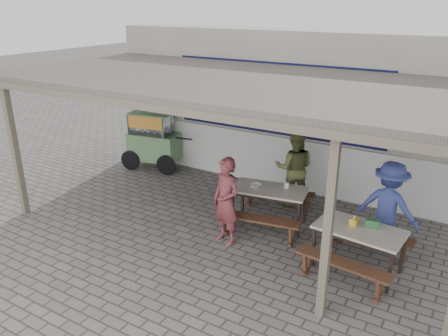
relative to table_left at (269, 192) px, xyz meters
name	(u,v)px	position (x,y,z in m)	size (l,w,h in m)	color
ground	(212,241)	(-0.59, -1.13, -0.67)	(60.00, 60.00, 0.00)	slate
back_wall	(293,109)	(-0.59, 2.45, 1.05)	(9.00, 1.28, 3.50)	#B2ADA0
warung_roof	(239,84)	(-0.58, -0.23, 2.04)	(9.00, 4.21, 2.81)	#5E5650
table_left	(269,192)	(0.00, 0.00, 0.00)	(1.50, 0.95, 0.75)	beige
bench_left_street	(259,223)	(0.11, -0.66, -0.33)	(1.53, 0.53, 0.45)	brown
bench_left_wall	(278,195)	(-0.11, 0.66, -0.33)	(1.53, 0.53, 0.45)	brown
table_right	(359,233)	(1.88, -0.69, 0.00)	(1.41, 0.89, 0.75)	beige
bench_right_street	(342,269)	(1.82, -1.29, -0.34)	(1.46, 0.43, 0.45)	brown
bench_right_wall	(370,236)	(1.94, -0.09, -0.34)	(1.46, 0.43, 0.45)	brown
vendor_cart	(153,139)	(-3.88, 1.26, 0.13)	(1.76, 0.95, 1.47)	#6E9462
patron_street_side	(226,201)	(-0.36, -1.01, 0.13)	(0.59, 0.38, 1.60)	brown
patron_wall_side	(294,168)	(0.07, 1.04, 0.16)	(0.81, 0.63, 1.66)	#575F32
patron_right_table	(388,207)	(2.12, 0.22, 0.13)	(1.04, 0.60, 1.61)	#394595
tissue_box	(354,222)	(1.76, -0.63, 0.13)	(0.11, 0.11, 0.11)	gold
donation_box	(372,223)	(2.03, -0.55, 0.15)	(0.20, 0.14, 0.14)	#2F6A3A
condiment_jar	(287,185)	(0.26, 0.21, 0.13)	(0.09, 0.09, 0.10)	white
condiment_bowl	(256,185)	(-0.27, -0.05, 0.10)	(0.21, 0.21, 0.05)	white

